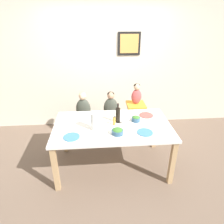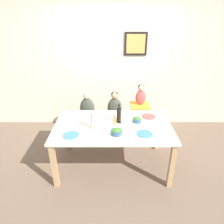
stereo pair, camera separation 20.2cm
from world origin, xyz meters
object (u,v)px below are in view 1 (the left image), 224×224
Objects in this scene: chair_right_highchair at (136,112)px; person_child_left at (83,106)px; salad_bowl_small at (136,119)px; dinner_plate_back_left at (80,117)px; person_child_center at (111,106)px; dinner_plate_front_right at (145,132)px; chair_far_left at (84,122)px; dinner_plate_front_left at (72,137)px; wine_bottle at (118,115)px; dinner_plate_back_right at (146,115)px; paper_towel_roll at (95,121)px; wine_glass_near at (127,118)px; chair_far_center at (111,121)px; person_baby_right at (137,93)px; salad_bowl_large at (117,131)px.

person_child_left reaches higher than chair_right_highchair.
salad_bowl_small reaches higher than dinner_plate_back_left.
dinner_plate_front_right is (0.40, -1.05, 0.04)m from person_child_center.
salad_bowl_small is at bearing -39.25° from chair_far_left.
person_child_left reaches higher than dinner_plate_front_left.
wine_bottle is at bearing -51.06° from chair_far_left.
salad_bowl_small is at bearing -139.98° from dinner_plate_back_right.
dinner_plate_front_right is (0.70, -0.15, -0.13)m from paper_towel_roll.
wine_glass_near is at bearing -141.83° from dinner_plate_back_right.
chair_far_left is 2.11× the size of dinner_plate_front_right.
chair_far_center is at bearing 115.92° from salad_bowl_small.
chair_right_highchair is at bearing 70.23° from wine_glass_near.
paper_towel_roll is at bearing -151.11° from wine_bottle.
dinner_plate_back_right is 1.00× the size of dinner_plate_front_right.
dinner_plate_back_left is at bearing -136.62° from person_child_center.
chair_far_left is 1.01m from chair_right_highchair.
wine_bottle is at bearing -18.32° from dinner_plate_back_left.
dinner_plate_front_right is (0.07, -0.35, -0.04)m from salad_bowl_small.
paper_towel_roll is at bearing -130.68° from person_baby_right.
chair_far_center is at bearing -180.00° from chair_right_highchair.
paper_towel_roll is 1.18× the size of dinner_plate_front_right.
person_baby_right is at bearing 26.64° from dinner_plate_back_left.
wine_glass_near reaches higher than chair_right_highchair.
chair_far_center is 0.88m from salad_bowl_small.
salad_bowl_large is at bearing -113.80° from chair_right_highchair.
dinner_plate_back_left is at bearing -153.36° from person_baby_right.
chair_far_left is at bearing -179.93° from person_child_center.
person_baby_right is 2.40× the size of salad_bowl_large.
person_child_center is 1.05m from salad_bowl_large.
person_child_center reaches higher than dinner_plate_front_left.
dinner_plate_front_left is 0.58m from dinner_plate_back_left.
chair_right_highchair is (0.99, 0.00, 0.19)m from chair_far_left.
dinner_plate_back_right is (1.16, 0.56, 0.00)m from dinner_plate_front_left.
wine_bottle is at bearing -120.93° from chair_right_highchair.
salad_bowl_small is 0.36m from dinner_plate_front_right.
chair_far_left is at bearing 128.94° from wine_bottle.
person_child_left reaches higher than dinner_plate_front_right.
wine_glass_near reaches higher than salad_bowl_large.
paper_towel_roll is 1.65× the size of wine_glass_near.
person_child_center is 0.78m from salad_bowl_small.
chair_far_center is 2.11× the size of dinner_plate_back_right.
wine_bottle is 1.17× the size of paper_towel_roll.
wine_bottle is 1.38× the size of dinner_plate_front_right.
person_child_center is (-0.48, 0.00, 0.14)m from chair_right_highchair.
dinner_plate_back_left is 1.09m from dinner_plate_back_right.
chair_far_center is at bearing -0.07° from person_child_left.
paper_towel_roll is at bearing -76.31° from person_child_left.
salad_bowl_small is (0.85, -0.70, 0.41)m from chair_far_left.
wine_bottle is 2.30× the size of salad_bowl_small.
chair_far_left is 1.79× the size of paper_towel_roll.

